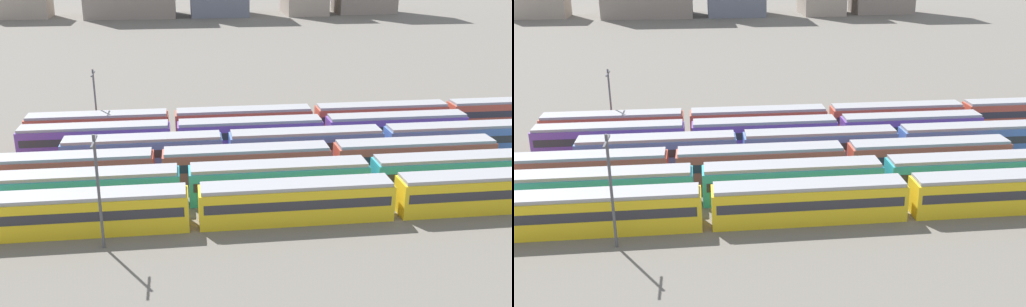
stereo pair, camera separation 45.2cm
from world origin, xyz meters
The scene contains 8 objects.
ground_plane centered at (0.00, 13.00, 0.00)m, with size 600.00×600.00×0.00m, color #666059.
train_track_0 centered at (31.25, 0.00, 1.90)m, with size 93.60×3.06×3.75m.
train_track_1 centered at (21.03, 5.20, 1.90)m, with size 74.70×3.06×3.75m.
train_track_2 centered at (8.89, 10.40, 1.90)m, with size 55.80×3.06×3.75m.
train_track_4 centered at (10.49, 20.80, 1.90)m, with size 55.80×3.06×3.75m.
train_track_5 centered at (38.58, 26.00, 1.90)m, with size 112.50×3.06×3.75m.
catenary_pole_0 centered at (-4.85, -3.22, 5.60)m, with size 0.24×3.20×10.11m.
catenary_pole_1 centered at (-9.15, 28.72, 4.98)m, with size 0.24×3.20×8.90m.
Camera 2 is at (2.84, -49.36, 24.63)m, focal length 41.67 mm.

